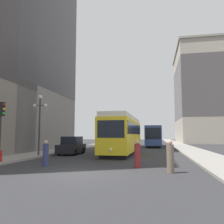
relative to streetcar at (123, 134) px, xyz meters
name	(u,v)px	position (x,y,z in m)	size (l,w,h in m)	color
ground_plane	(82,174)	(-0.19, -13.09, -2.10)	(200.00, 200.00, 0.00)	#303033
sidewalk_left	(104,144)	(-8.10, 26.91, -2.03)	(3.32, 120.00, 0.15)	gray
sidewalk_right	(177,144)	(7.72, 26.91, -2.03)	(3.32, 120.00, 0.15)	gray
streetcar	(123,134)	(0.00, 0.00, 0.00)	(2.81, 12.77, 3.89)	black
transit_bus	(154,135)	(3.07, 17.25, -0.15)	(2.73, 12.74, 3.45)	black
parked_car_left_near	(72,146)	(-5.14, -1.42, -1.26)	(2.00, 4.58, 1.82)	black
parked_car_left_mid	(112,141)	(-5.14, 20.65, -1.26)	(1.99, 4.74, 1.82)	black
pedestrian_crossing_near	(46,154)	(-3.50, -10.47, -1.35)	(0.36, 0.36, 1.62)	navy
pedestrian_crossing_far	(170,157)	(4.15, -11.86, -1.31)	(0.38, 0.38, 1.70)	#6B5B4C
pedestrian_on_sidewalk	(138,155)	(2.33, -10.28, -1.33)	(0.37, 0.37, 1.66)	maroon
traffic_light_near_left	(1,116)	(-6.82, -10.46, 1.16)	(0.47, 0.36, 4.04)	#232328
lamp_post_left_near	(40,115)	(-7.04, -4.79, 1.66)	(1.41, 0.36, 5.50)	#333338
fire_hydrant	(0,156)	(-7.03, -10.08, -1.58)	(0.26, 0.26, 0.75)	red
building_left_corner	(10,35)	(-16.56, 3.87, 13.94)	(14.20, 16.96, 31.10)	gray
building_right_corner	(201,95)	(15.43, 40.61, 10.77)	(12.71, 21.84, 24.99)	#A89E8E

